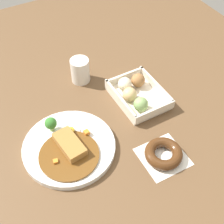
{
  "coord_description": "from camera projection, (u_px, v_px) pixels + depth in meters",
  "views": [
    {
      "loc": [
        0.61,
        -0.26,
        0.77
      ],
      "look_at": [
        0.04,
        0.06,
        0.03
      ],
      "focal_mm": 50.29,
      "sensor_mm": 36.0,
      "label": 1
    }
  ],
  "objects": [
    {
      "name": "coffee_mug",
      "position": [
        80.0,
        70.0,
        1.1
      ],
      "size": [
        0.07,
        0.07,
        0.09
      ],
      "primitive_type": "cylinder",
      "color": "silver",
      "rests_on": "ground_plane"
    },
    {
      "name": "curry_plate",
      "position": [
        69.0,
        147.0,
        0.92
      ],
      "size": [
        0.27,
        0.27,
        0.07
      ],
      "color": "white",
      "rests_on": "ground_plane"
    },
    {
      "name": "donut_box",
      "position": [
        136.0,
        94.0,
        1.05
      ],
      "size": [
        0.2,
        0.15,
        0.06
      ],
      "color": "beige",
      "rests_on": "ground_plane"
    },
    {
      "name": "chocolate_ring_donut",
      "position": [
        163.0,
        154.0,
        0.9
      ],
      "size": [
        0.13,
        0.13,
        0.03
      ],
      "color": "white",
      "rests_on": "ground_plane"
    },
    {
      "name": "ground_plane",
      "position": [
        91.0,
        118.0,
        1.01
      ],
      "size": [
        1.6,
        1.6,
        0.0
      ],
      "primitive_type": "plane",
      "color": "brown"
    }
  ]
}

